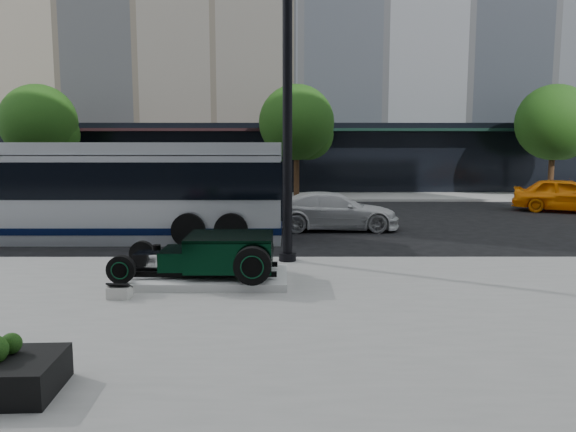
{
  "coord_description": "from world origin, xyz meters",
  "views": [
    {
      "loc": [
        0.53,
        -15.62,
        2.94
      ],
      "look_at": [
        0.54,
        -2.45,
        1.2
      ],
      "focal_mm": 35.0,
      "sensor_mm": 36.0,
      "label": 1
    }
  ],
  "objects_px": {
    "hot_rod": "(220,253)",
    "lamppost": "(287,114)",
    "white_sedan": "(333,211)",
    "yellow_taxi": "(566,195)",
    "transit_bus": "(83,190)"
  },
  "relations": [
    {
      "from": "white_sedan",
      "to": "yellow_taxi",
      "type": "bearing_deg",
      "value": -65.09
    },
    {
      "from": "hot_rod",
      "to": "lamppost",
      "type": "distance_m",
      "value": 3.76
    },
    {
      "from": "hot_rod",
      "to": "white_sedan",
      "type": "relative_size",
      "value": 0.74
    },
    {
      "from": "lamppost",
      "to": "white_sedan",
      "type": "height_order",
      "value": "lamppost"
    },
    {
      "from": "white_sedan",
      "to": "yellow_taxi",
      "type": "relative_size",
      "value": 1.04
    },
    {
      "from": "lamppost",
      "to": "yellow_taxi",
      "type": "relative_size",
      "value": 1.78
    },
    {
      "from": "transit_bus",
      "to": "yellow_taxi",
      "type": "height_order",
      "value": "transit_bus"
    },
    {
      "from": "transit_bus",
      "to": "yellow_taxi",
      "type": "xyz_separation_m",
      "value": [
        17.93,
        6.58,
        -0.77
      ]
    },
    {
      "from": "white_sedan",
      "to": "transit_bus",
      "type": "bearing_deg",
      "value": 102.88
    },
    {
      "from": "hot_rod",
      "to": "lamppost",
      "type": "bearing_deg",
      "value": 55.14
    },
    {
      "from": "hot_rod",
      "to": "lamppost",
      "type": "height_order",
      "value": "lamppost"
    },
    {
      "from": "hot_rod",
      "to": "white_sedan",
      "type": "distance_m",
      "value": 8.06
    },
    {
      "from": "lamppost",
      "to": "white_sedan",
      "type": "distance_m",
      "value": 6.46
    },
    {
      "from": "lamppost",
      "to": "transit_bus",
      "type": "relative_size",
      "value": 0.62
    },
    {
      "from": "lamppost",
      "to": "white_sedan",
      "type": "bearing_deg",
      "value": 74.46
    }
  ]
}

